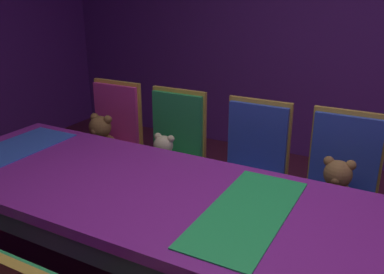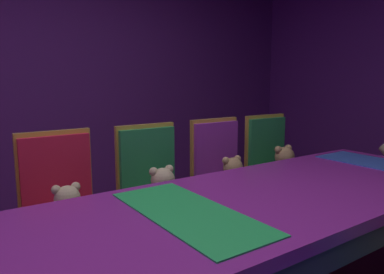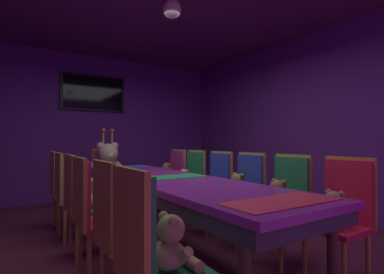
# 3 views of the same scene
# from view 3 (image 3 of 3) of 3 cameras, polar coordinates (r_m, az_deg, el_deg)

# --- Properties ---
(ground_plane) EXTENTS (7.90, 7.90, 0.00)m
(ground_plane) POSITION_cam_3_polar(r_m,az_deg,el_deg) (3.25, -4.53, -20.87)
(ground_plane) COLOR #591E33
(wall_back) EXTENTS (5.20, 0.12, 2.80)m
(wall_back) POSITION_cam_3_polar(r_m,az_deg,el_deg) (6.08, -18.78, 1.87)
(wall_back) COLOR #59267F
(wall_back) RESTS_ON ground_plane
(wall_right) EXTENTS (0.12, 6.40, 2.80)m
(wall_right) POSITION_cam_3_polar(r_m,az_deg,el_deg) (4.86, 23.74, 2.59)
(wall_right) COLOR #59267F
(wall_right) RESTS_ON ground_plane
(banquet_table) EXTENTS (0.90, 3.47, 0.75)m
(banquet_table) POSITION_cam_3_polar(r_m,az_deg,el_deg) (3.09, -4.52, -9.32)
(banquet_table) COLOR purple
(banquet_table) RESTS_ON ground_plane
(chair_left_0) EXTENTS (0.42, 0.41, 0.98)m
(chair_left_0) POSITION_cam_3_polar(r_m,az_deg,el_deg) (1.52, -9.06, -20.53)
(chair_left_0) COLOR #268C4C
(chair_left_0) RESTS_ON ground_plane
(teddy_left_0) EXTENTS (0.24, 0.31, 0.29)m
(teddy_left_0) POSITION_cam_3_polar(r_m,az_deg,el_deg) (1.59, -3.97, -20.27)
(teddy_left_0) COLOR tan
(teddy_left_0) RESTS_ON chair_left_0
(chair_left_1) EXTENTS (0.42, 0.41, 0.98)m
(chair_left_1) POSITION_cam_3_polar(r_m,az_deg,el_deg) (2.04, -14.69, -15.43)
(chair_left_1) COLOR purple
(chair_left_1) RESTS_ON ground_plane
(teddy_left_1) EXTENTS (0.26, 0.34, 0.32)m
(teddy_left_1) POSITION_cam_3_polar(r_m,az_deg,el_deg) (2.09, -10.71, -15.10)
(teddy_left_1) COLOR brown
(teddy_left_1) RESTS_ON chair_left_1
(chair_left_2) EXTENTS (0.42, 0.41, 0.98)m
(chair_left_2) POSITION_cam_3_polar(r_m,az_deg,el_deg) (2.55, -19.27, -12.47)
(chair_left_2) COLOR red
(chair_left_2) RESTS_ON ground_plane
(teddy_left_2) EXTENTS (0.22, 0.29, 0.27)m
(teddy_left_2) POSITION_cam_3_polar(r_m,az_deg,el_deg) (2.59, -16.12, -12.81)
(teddy_left_2) COLOR beige
(teddy_left_2) RESTS_ON chair_left_2
(chair_left_3) EXTENTS (0.42, 0.41, 0.98)m
(chair_left_3) POSITION_cam_3_polar(r_m,az_deg,el_deg) (3.09, -21.24, -10.40)
(chair_left_3) COLOR #268C4C
(chair_left_3) RESTS_ON ground_plane
(teddy_left_3) EXTENTS (0.24, 0.31, 0.29)m
(teddy_left_3) POSITION_cam_3_polar(r_m,az_deg,el_deg) (3.12, -18.60, -10.56)
(teddy_left_3) COLOR beige
(teddy_left_3) RESTS_ON chair_left_3
(chair_left_4) EXTENTS (0.42, 0.41, 0.98)m
(chair_left_4) POSITION_cam_3_polar(r_m,az_deg,el_deg) (3.64, -23.22, -8.94)
(chair_left_4) COLOR purple
(chair_left_4) RESTS_ON ground_plane
(teddy_left_4) EXTENTS (0.23, 0.30, 0.28)m
(teddy_left_4) POSITION_cam_3_polar(r_m,az_deg,el_deg) (3.67, -20.98, -9.16)
(teddy_left_4) COLOR tan
(teddy_left_4) RESTS_ON chair_left_4
(chair_left_5) EXTENTS (0.42, 0.41, 0.98)m
(chair_left_5) POSITION_cam_3_polar(r_m,az_deg,el_deg) (4.15, -24.27, -7.94)
(chair_left_5) COLOR #268C4C
(chair_left_5) RESTS_ON ground_plane
(teddy_left_5) EXTENTS (0.25, 0.32, 0.31)m
(teddy_left_5) POSITION_cam_3_polar(r_m,az_deg,el_deg) (4.17, -22.27, -8.01)
(teddy_left_5) COLOR tan
(teddy_left_5) RESTS_ON chair_left_5
(chair_right_0) EXTENTS (0.42, 0.41, 0.98)m
(chair_right_0) POSITION_cam_3_polar(r_m,az_deg,el_deg) (2.69, 27.41, -11.79)
(chair_right_0) COLOR red
(chair_right_0) RESTS_ON ground_plane
(teddy_right_0) EXTENTS (0.23, 0.29, 0.27)m
(teddy_right_0) POSITION_cam_3_polar(r_m,az_deg,el_deg) (2.57, 25.78, -12.76)
(teddy_right_0) COLOR #9E7247
(teddy_right_0) RESTS_ON chair_right_0
(chair_right_1) EXTENTS (0.42, 0.41, 0.98)m
(chair_right_1) POSITION_cam_3_polar(r_m,az_deg,el_deg) (2.99, 18.09, -10.73)
(chair_right_1) COLOR #268C4C
(chair_right_1) RESTS_ON ground_plane
(teddy_right_1) EXTENTS (0.25, 0.32, 0.30)m
(teddy_right_1) POSITION_cam_3_polar(r_m,az_deg,el_deg) (2.88, 16.22, -11.28)
(teddy_right_1) COLOR olive
(teddy_right_1) RESTS_ON chair_right_1
(chair_right_2) EXTENTS (0.42, 0.41, 0.98)m
(chair_right_2) POSITION_cam_3_polar(r_m,az_deg,el_deg) (3.39, 10.58, -9.61)
(chair_right_2) COLOR #2D47B2
(chair_right_2) RESTS_ON ground_plane
(teddy_right_2) EXTENTS (0.25, 0.33, 0.31)m
(teddy_right_2) POSITION_cam_3_polar(r_m,az_deg,el_deg) (3.29, 8.70, -9.97)
(teddy_right_2) COLOR olive
(teddy_right_2) RESTS_ON chair_right_2
(chair_right_3) EXTENTS (0.42, 0.41, 0.98)m
(chair_right_3) POSITION_cam_3_polar(r_m,az_deg,el_deg) (3.77, 4.85, -8.72)
(chair_right_3) COLOR #2D47B2
(chair_right_3) RESTS_ON ground_plane
(chair_right_4) EXTENTS (0.42, 0.41, 0.98)m
(chair_right_4) POSITION_cam_3_polar(r_m,az_deg,el_deg) (4.25, 0.04, -7.85)
(chair_right_4) COLOR #268C4C
(chair_right_4) RESTS_ON ground_plane
(teddy_right_4) EXTENTS (0.22, 0.28, 0.26)m
(teddy_right_4) POSITION_cam_3_polar(r_m,az_deg,el_deg) (4.17, -1.62, -8.31)
(teddy_right_4) COLOR beige
(teddy_right_4) RESTS_ON chair_right_4
(chair_right_5) EXTENTS (0.42, 0.41, 0.98)m
(chair_right_5) POSITION_cam_3_polar(r_m,az_deg,el_deg) (4.70, -3.42, -7.18)
(chair_right_5) COLOR #CC338C
(chair_right_5) RESTS_ON ground_plane
(teddy_right_5) EXTENTS (0.26, 0.34, 0.32)m
(teddy_right_5) POSITION_cam_3_polar(r_m,az_deg,el_deg) (4.63, -5.02, -7.27)
(teddy_right_5) COLOR brown
(teddy_right_5) RESTS_ON chair_right_5
(throne_chair) EXTENTS (0.41, 0.42, 0.98)m
(throne_chair) POSITION_cam_3_polar(r_m,az_deg,el_deg) (5.20, -16.42, -6.54)
(throne_chair) COLOR #CC338C
(throne_chair) RESTS_ON ground_plane
(king_teddy_bear) EXTENTS (0.68, 0.53, 0.87)m
(king_teddy_bear) POSITION_cam_3_polar(r_m,az_deg,el_deg) (5.03, -15.88, -5.13)
(king_teddy_bear) COLOR beige
(king_teddy_bear) RESTS_ON throne_chair
(wall_tv) EXTENTS (1.20, 0.06, 0.69)m
(wall_tv) POSITION_cam_3_polar(r_m,az_deg,el_deg) (6.05, -18.54, 8.07)
(wall_tv) COLOR black
(pendant_light) EXTENTS (0.20, 0.20, 0.20)m
(pendant_light) POSITION_cam_3_polar(r_m,az_deg,el_deg) (3.48, -3.89, 23.53)
(pendant_light) COLOR white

